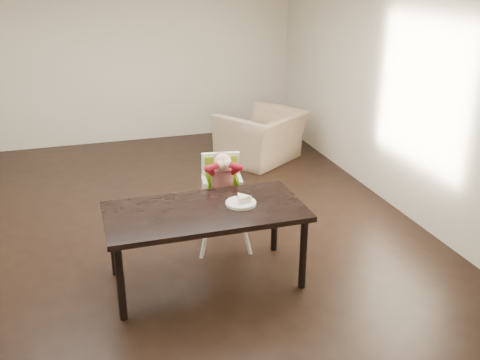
# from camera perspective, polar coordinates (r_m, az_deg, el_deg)

# --- Properties ---
(ground) EXTENTS (7.00, 7.00, 0.00)m
(ground) POSITION_cam_1_polar(r_m,az_deg,el_deg) (6.15, -9.51, -5.42)
(ground) COLOR black
(ground) RESTS_ON ground
(room_walls) EXTENTS (6.02, 7.02, 2.71)m
(room_walls) POSITION_cam_1_polar(r_m,az_deg,el_deg) (5.56, -10.72, 11.83)
(room_walls) COLOR beige
(room_walls) RESTS_ON ground
(dining_table) EXTENTS (1.80, 0.90, 0.75)m
(dining_table) POSITION_cam_1_polar(r_m,az_deg,el_deg) (4.88, -3.72, -3.95)
(dining_table) COLOR black
(dining_table) RESTS_ON ground
(high_chair) EXTENTS (0.50, 0.50, 1.04)m
(high_chair) POSITION_cam_1_polar(r_m,az_deg,el_deg) (5.51, -1.91, 0.00)
(high_chair) COLOR white
(high_chair) RESTS_ON ground
(plate) EXTENTS (0.32, 0.32, 0.08)m
(plate) POSITION_cam_1_polar(r_m,az_deg,el_deg) (4.92, 0.17, -2.30)
(plate) COLOR white
(plate) RESTS_ON dining_table
(armchair) EXTENTS (1.39, 1.28, 1.02)m
(armchair) POSITION_cam_1_polar(r_m,az_deg,el_deg) (8.09, 2.32, 5.54)
(armchair) COLOR tan
(armchair) RESTS_ON ground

